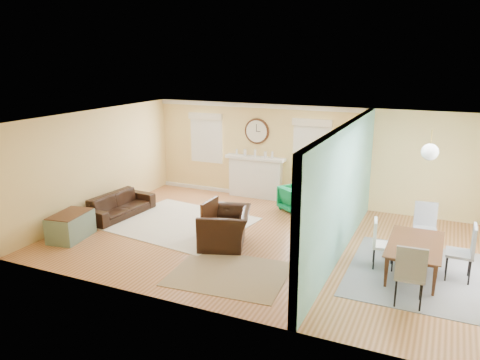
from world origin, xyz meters
The scene contains 27 objects.
floor centered at (0.00, 0.00, 0.00)m, with size 9.00×9.00×0.00m, color #965529.
wall_back centered at (0.00, 3.00, 1.30)m, with size 9.00×0.02×2.60m, color #E9C276.
wall_front centered at (0.00, -3.00, 1.30)m, with size 9.00×0.02×2.60m, color #E9C276.
wall_left centered at (-4.50, 0.00, 1.30)m, with size 0.02×6.00×2.60m, color #E9C276.
ceiling centered at (0.00, 0.00, 2.60)m, with size 9.00×6.00×0.02m, color white.
partition centered at (1.51, 0.28, 1.36)m, with size 0.17×6.00×2.60m.
fireplace centered at (-1.50, 2.88, 0.60)m, with size 1.70×0.30×1.17m.
wall_clock centered at (-1.50, 2.97, 1.85)m, with size 0.70×0.07×0.70m.
window_left centered at (-3.05, 2.95, 1.66)m, with size 1.05×0.13×1.42m.
window_right centered at (0.05, 2.95, 1.66)m, with size 1.05×0.13×1.42m.
pendant centered at (3.00, 0.00, 2.20)m, with size 0.30×0.30×0.55m.
rug_cream centered at (-2.31, 0.19, 0.01)m, with size 3.02×2.61×0.02m, color #EDDFC6.
rug_jute centered at (-0.10, -1.73, 0.01)m, with size 2.06×1.68×0.01m, color #9D8664.
rug_grey centered at (2.96, -0.32, 0.01)m, with size 2.28×2.85×0.01m, color slate.
sofa centered at (-3.94, 0.04, 0.28)m, with size 1.91×0.75×0.56m, color black.
eames_chair centered at (-0.77, -0.53, 0.38)m, with size 1.17×1.02×0.76m, color black.
green_chair centered at (-0.11, 2.22, 0.32)m, with size 0.68×0.70×0.64m, color #0A7E48.
trunk centered at (-3.96, -1.58, 0.28)m, with size 0.75×1.07×0.57m.
credenza centered at (1.10, 1.30, 0.40)m, with size 0.51×1.51×0.80m.
tv centered at (1.08, 1.30, 1.13)m, with size 1.14×0.15×0.66m, color black.
garden_stool centered at (1.13, 0.42, 0.24)m, with size 0.33×0.33×0.49m, color white.
potted_plant centered at (1.13, 0.42, 0.70)m, with size 0.39×0.34×0.44m, color #337F33.
dining_table centered at (2.96, -0.32, 0.29)m, with size 1.66×0.93×0.59m, color #4D2C1A.
dining_chair_n centered at (3.03, 0.81, 0.58)m, with size 0.49×0.49×0.99m.
dining_chair_s centered at (2.95, -1.50, 0.61)m, with size 0.49×0.49×1.04m.
dining_chair_w centered at (2.39, -0.29, 0.54)m, with size 0.46×0.46×0.92m.
dining_chair_e centered at (3.66, -0.24, 0.61)m, with size 0.46×0.46×1.03m.
Camera 1 is at (3.27, -8.72, 3.84)m, focal length 35.00 mm.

